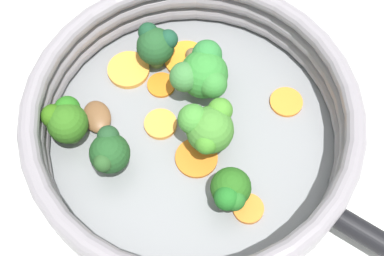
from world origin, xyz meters
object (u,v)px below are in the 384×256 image
(carrot_slice_0, at_px, (129,70))
(carrot_slice_1, at_px, (286,102))
(mushroom_piece_1, at_px, (194,57))
(carrot_slice_6, at_px, (161,85))
(broccoli_floret_4, at_px, (208,128))
(carrot_slice_5, at_px, (248,209))
(broccoli_floret_0, at_px, (203,73))
(broccoli_floret_1, at_px, (231,191))
(carrot_slice_2, at_px, (198,158))
(skillet, at_px, (192,138))
(broccoli_floret_3, at_px, (157,44))
(broccoli_floret_5, at_px, (66,120))
(carrot_slice_4, at_px, (161,124))
(carrot_slice_3, at_px, (186,60))
(broccoli_floret_2, at_px, (109,152))
(mushroom_piece_0, at_px, (97,117))

(carrot_slice_0, xyz_separation_m, carrot_slice_1, (-0.15, 0.06, -0.00))
(carrot_slice_1, distance_m, mushroom_piece_1, 0.10)
(carrot_slice_6, xyz_separation_m, broccoli_floret_4, (-0.03, 0.07, 0.03))
(carrot_slice_5, bearing_deg, broccoli_floret_0, -81.69)
(broccoli_floret_1, xyz_separation_m, mushroom_piece_1, (0.01, -0.16, -0.02))
(carrot_slice_6, bearing_deg, carrot_slice_2, 105.00)
(carrot_slice_0, height_order, broccoli_floret_4, broccoli_floret_4)
(carrot_slice_5, distance_m, broccoli_floret_4, 0.08)
(skillet, height_order, carrot_slice_0, carrot_slice_0)
(broccoli_floret_3, distance_m, broccoli_floret_5, 0.12)
(carrot_slice_2, bearing_deg, mushroom_piece_1, -97.78)
(carrot_slice_4, xyz_separation_m, carrot_slice_5, (-0.07, 0.10, -0.00))
(skillet, bearing_deg, mushroom_piece_1, -100.91)
(carrot_slice_1, distance_m, carrot_slice_5, 0.12)
(carrot_slice_3, relative_size, broccoli_floret_2, 0.93)
(broccoli_floret_2, bearing_deg, broccoli_floret_5, -46.70)
(carrot_slice_4, bearing_deg, broccoli_floret_3, -96.54)
(carrot_slice_6, height_order, broccoli_floret_1, broccoli_floret_1)
(carrot_slice_4, relative_size, carrot_slice_5, 1.14)
(carrot_slice_3, distance_m, broccoli_floret_2, 0.14)
(carrot_slice_2, distance_m, broccoli_floret_3, 0.12)
(carrot_slice_0, height_order, broccoli_floret_3, broccoli_floret_3)
(carrot_slice_6, height_order, broccoli_floret_2, broccoli_floret_2)
(carrot_slice_1, height_order, carrot_slice_2, same)
(carrot_slice_1, relative_size, mushroom_piece_0, 0.91)
(skillet, xyz_separation_m, broccoli_floret_1, (-0.02, 0.07, 0.03))
(carrot_slice_3, distance_m, broccoli_floret_0, 0.05)
(carrot_slice_0, xyz_separation_m, carrot_slice_5, (-0.09, 0.17, -0.00))
(mushroom_piece_1, bearing_deg, broccoli_floret_4, 87.92)
(carrot_slice_2, bearing_deg, carrot_slice_3, -93.64)
(carrot_slice_0, bearing_deg, carrot_slice_5, 118.54)
(carrot_slice_6, xyz_separation_m, mushroom_piece_1, (-0.04, -0.02, 0.01))
(broccoli_floret_5, bearing_deg, carrot_slice_1, -179.80)
(skillet, bearing_deg, broccoli_floret_1, 107.01)
(broccoli_floret_3, bearing_deg, carrot_slice_5, 108.53)
(carrot_slice_5, bearing_deg, carrot_slice_3, -80.08)
(carrot_slice_5, height_order, broccoli_floret_1, broccoli_floret_1)
(carrot_slice_4, xyz_separation_m, mushroom_piece_1, (-0.04, -0.07, 0.00))
(carrot_slice_4, bearing_deg, broccoli_floret_0, -146.01)
(broccoli_floret_0, distance_m, broccoli_floret_2, 0.12)
(carrot_slice_4, distance_m, carrot_slice_6, 0.05)
(carrot_slice_3, relative_size, mushroom_piece_0, 1.25)
(carrot_slice_4, relative_size, carrot_slice_6, 1.12)
(carrot_slice_0, distance_m, broccoli_floret_3, 0.04)
(broccoli_floret_1, relative_size, broccoli_floret_2, 0.91)
(carrot_slice_4, bearing_deg, mushroom_piece_1, -123.08)
(broccoli_floret_2, relative_size, broccoli_floret_3, 1.01)
(carrot_slice_3, xyz_separation_m, broccoli_floret_0, (-0.01, 0.04, 0.03))
(carrot_slice_4, distance_m, broccoli_floret_5, 0.09)
(broccoli_floret_1, bearing_deg, carrot_slice_4, -59.90)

